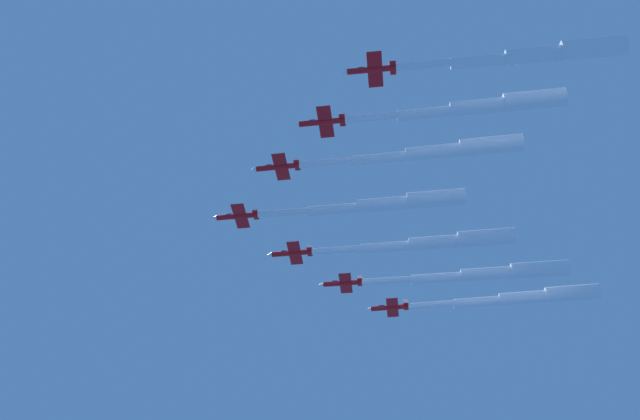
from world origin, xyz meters
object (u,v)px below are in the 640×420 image
(jet_lead, at_px, (385,204))
(jet_starboard_outer, at_px, (525,297))
(jet_port_inner, at_px, (436,151))
(jet_starboard_mid, at_px, (489,273))
(jet_port_outer, at_px, (536,54))
(jet_port_mid, at_px, (479,106))
(jet_starboard_inner, at_px, (436,242))

(jet_lead, height_order, jet_starboard_outer, jet_starboard_outer)
(jet_lead, distance_m, jet_port_inner, 16.00)
(jet_lead, bearing_deg, jet_starboard_outer, -168.94)
(jet_starboard_outer, bearing_deg, jet_starboard_mid, 14.17)
(jet_lead, relative_size, jet_port_outer, 1.05)
(jet_lead, bearing_deg, jet_port_mid, 93.36)
(jet_port_inner, relative_size, jet_starboard_outer, 1.00)
(jet_port_mid, relative_size, jet_port_outer, 1.01)
(jet_port_outer, bearing_deg, jet_port_inner, -87.59)
(jet_starboard_mid, bearing_deg, jet_port_outer, 60.17)
(jet_port_inner, relative_size, jet_starboard_inner, 1.00)
(jet_starboard_inner, xyz_separation_m, jet_port_mid, (13.37, 32.65, 0.09))
(jet_port_mid, distance_m, jet_starboard_mid, 45.83)
(jet_port_inner, distance_m, jet_starboard_mid, 36.36)
(jet_starboard_inner, relative_size, jet_port_outer, 1.06)
(jet_port_inner, distance_m, jet_starboard_inner, 23.15)
(jet_port_inner, height_order, jet_starboard_mid, jet_port_inner)
(jet_lead, xyz_separation_m, jet_port_outer, (-3.03, 44.03, -1.65))
(jet_port_inner, distance_m, jet_port_mid, 13.86)
(jet_starboard_inner, distance_m, jet_port_outer, 48.60)
(jet_port_inner, relative_size, jet_port_outer, 1.06)
(jet_starboard_outer, bearing_deg, jet_port_outer, 51.66)
(jet_port_outer, bearing_deg, jet_port_mid, -84.87)
(jet_port_mid, height_order, jet_starboard_mid, jet_starboard_mid)
(jet_starboard_outer, bearing_deg, jet_port_mid, 41.71)
(jet_port_outer, height_order, jet_starboard_outer, jet_starboard_outer)
(jet_lead, relative_size, jet_starboard_inner, 0.99)
(jet_starboard_mid, xyz_separation_m, jet_starboard_outer, (-13.43, -3.39, 1.81))
(jet_lead, xyz_separation_m, jet_port_mid, (-1.74, 29.60, -0.58))
(jet_port_mid, distance_m, jet_port_outer, 14.52)
(jet_lead, xyz_separation_m, jet_starboard_inner, (-15.10, -3.04, -0.67))
(jet_starboard_inner, height_order, jet_starboard_outer, jet_starboard_outer)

